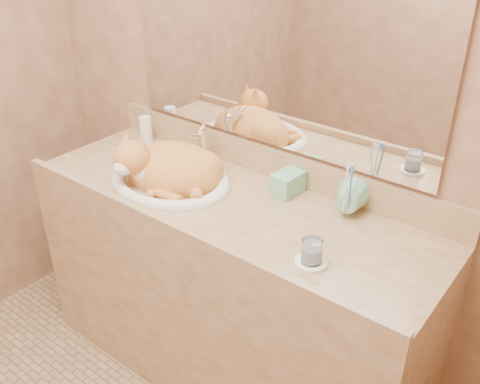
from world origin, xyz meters
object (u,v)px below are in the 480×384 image
Objects in this scene: vanity_counter at (228,293)px; toothbrush_cup at (346,206)px; water_glass at (312,251)px; cat at (168,166)px; soap_dispenser at (278,176)px; sink_basin at (169,164)px.

toothbrush_cup is at bearing 20.66° from vanity_counter.
cat is at bearing 170.61° from water_glass.
cat is at bearing -155.84° from soap_dispenser.
water_glass is at bearing -17.04° from vanity_counter.
sink_basin is (-0.27, -0.02, 0.50)m from vanity_counter.
sink_basin is 2.68× the size of soap_dispenser.
sink_basin is at bearing 170.82° from water_glass.
toothbrush_cup is (0.67, 0.17, -0.01)m from cat.
cat reaches higher than vanity_counter.
sink_basin is at bearing -154.83° from soap_dispenser.
soap_dispenser is at bearing 44.12° from vanity_counter.
soap_dispenser is 0.27m from toothbrush_cup.
water_glass is at bearing -36.11° from soap_dispenser.
sink_basin is 0.42m from soap_dispenser.
vanity_counter is at bearing -159.34° from toothbrush_cup.
sink_basin is 4.12× the size of toothbrush_cup.
vanity_counter is at bearing -131.14° from soap_dispenser.
toothbrush_cup is at bearing 9.34° from soap_dispenser.
soap_dispenser is 0.40m from water_glass.
cat reaches higher than water_glass.
water_glass is at bearing -20.51° from sink_basin.
vanity_counter is 8.78× the size of soap_dispenser.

